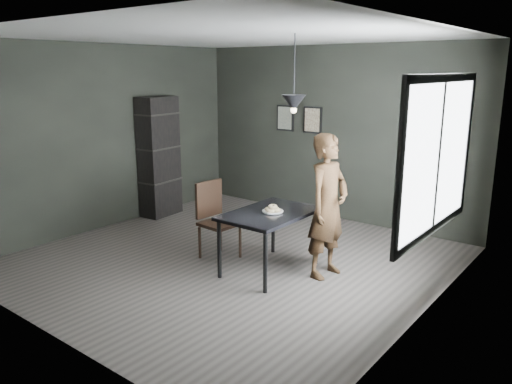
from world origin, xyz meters
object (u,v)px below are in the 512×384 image
Objects in this scene: woman at (328,206)px; wood_chair at (215,215)px; pendant_lamp at (294,103)px; shelf_unit at (159,157)px; cafe_table at (270,218)px; white_plate at (273,212)px.

wood_chair is (-1.46, -0.37, -0.28)m from woman.
pendant_lamp is (-0.36, -0.22, 1.19)m from woman.
shelf_unit is (-3.53, 0.52, 0.14)m from woman.
wood_chair is 0.51× the size of shelf_unit.
white_plate is (0.03, 0.01, 0.08)m from cafe_table.
white_plate is at bearing -157.48° from pendant_lamp.
pendant_lamp is (3.17, -0.74, 1.06)m from shelf_unit.
pendant_lamp reaches higher than woman.
shelf_unit reaches higher than white_plate.
pendant_lamp is at bearing 21.80° from cafe_table.
wood_chair is at bearing 109.15° from woman.
white_plate is 3.08m from shelf_unit.
woman is at bearing 28.28° from white_plate.
woman is 1.98× the size of pendant_lamp.
white_plate reaches higher than cafe_table.
pendant_lamp is (0.25, 0.10, 1.38)m from cafe_table.
white_plate is 0.27× the size of pendant_lamp.
wood_chair is at bearing -172.27° from pendant_lamp.
woman reaches higher than cafe_table.
wood_chair reaches higher than cafe_table.
woman is 3.57m from shelf_unit.
pendant_lamp reaches higher than wood_chair.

